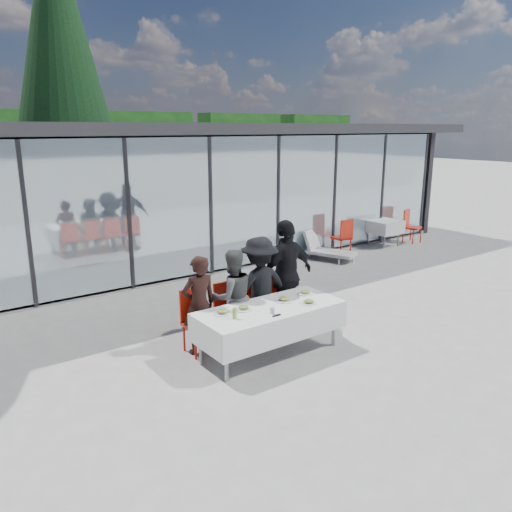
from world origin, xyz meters
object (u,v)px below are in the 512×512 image
(diner_d, at_px, (286,275))
(conifer_tree, at_px, (59,47))
(plate_b, at_px, (244,308))
(plate_d, at_px, (305,292))
(diner_chair_c, at_px, (256,303))
(spare_chair_a, at_px, (410,224))
(plate_a, at_px, (222,312))
(diner_a, at_px, (199,305))
(dining_table, at_px, (270,320))
(diner_chair_d, at_px, (283,296))
(spare_table_right, at_px, (384,227))
(diner_b, at_px, (232,297))
(plate_extra, at_px, (309,302))
(juice_bottle, at_px, (235,313))
(lounger, at_px, (325,249))
(plate_c, at_px, (284,300))
(diner_c, at_px, (259,287))
(diner_chair_a, at_px, (197,317))
(diner_chair_b, at_px, (229,309))
(folded_eyeglasses, at_px, (277,315))
(spare_chair_b, at_px, (344,235))

(diner_d, bearing_deg, conifer_tree, -95.35)
(diner_d, bearing_deg, plate_b, 18.16)
(plate_d, bearing_deg, diner_chair_c, 131.81)
(diner_chair_c, height_order, spare_chair_a, same)
(spare_chair_a, bearing_deg, plate_a, -158.36)
(diner_a, bearing_deg, diner_chair_c, -174.12)
(dining_table, height_order, diner_chair_d, diner_chair_d)
(diner_a, distance_m, spare_table_right, 8.50)
(diner_b, distance_m, plate_extra, 1.20)
(conifer_tree, bearing_deg, diner_b, -95.33)
(dining_table, distance_m, diner_chair_d, 1.13)
(plate_d, bearing_deg, juice_bottle, -171.34)
(diner_b, xyz_separation_m, spare_table_right, (7.30, 3.15, -0.21))
(lounger, height_order, conifer_tree, conifer_tree)
(plate_c, relative_size, plate_extra, 1.00)
(plate_c, distance_m, plate_extra, 0.38)
(dining_table, xyz_separation_m, plate_b, (-0.39, 0.13, 0.24))
(dining_table, distance_m, plate_a, 0.79)
(dining_table, xyz_separation_m, diner_c, (0.29, 0.66, 0.29))
(diner_a, relative_size, conifer_tree, 0.15)
(spare_chair_a, bearing_deg, diner_chair_c, -159.49)
(plate_b, distance_m, plate_d, 1.21)
(diner_chair_a, relative_size, plate_d, 3.81)
(diner_chair_a, relative_size, diner_c, 0.59)
(dining_table, height_order, diner_d, diner_d)
(plate_c, bearing_deg, diner_chair_c, 94.38)
(diner_chair_c, bearing_deg, plate_b, -137.54)
(plate_extra, xyz_separation_m, conifer_tree, (0.35, 13.36, 5.21))
(diner_chair_d, bearing_deg, spare_table_right, 26.24)
(plate_c, distance_m, spare_chair_a, 8.48)
(plate_d, height_order, juice_bottle, juice_bottle)
(diner_chair_b, bearing_deg, spare_chair_a, 19.29)
(plate_b, distance_m, plate_extra, 1.02)
(diner_chair_b, distance_m, diner_d, 1.17)
(diner_d, bearing_deg, plate_d, 82.04)
(diner_chair_b, distance_m, spare_table_right, 7.91)
(diner_chair_d, height_order, plate_a, diner_chair_d)
(diner_d, relative_size, spare_table_right, 2.19)
(plate_b, bearing_deg, diner_b, 74.59)
(plate_b, bearing_deg, plate_d, 0.82)
(diner_chair_a, relative_size, diner_d, 0.52)
(juice_bottle, bearing_deg, diner_chair_c, 40.55)
(diner_a, height_order, diner_chair_c, diner_a)
(plate_c, bearing_deg, folded_eyeglasses, -138.97)
(plate_a, bearing_deg, spare_table_right, 25.04)
(diner_chair_a, xyz_separation_m, spare_chair_b, (6.14, 2.94, 0.00))
(juice_bottle, xyz_separation_m, spare_chair_b, (5.99, 3.77, -0.29))
(dining_table, height_order, plate_d, plate_d)
(plate_a, distance_m, spare_table_right, 8.60)
(spare_chair_a, bearing_deg, spare_chair_b, 178.99)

